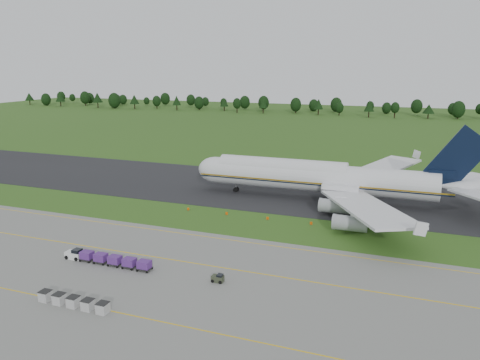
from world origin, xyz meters
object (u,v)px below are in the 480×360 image
at_px(uld_row, 73,302).
at_px(edge_markers, 247,216).
at_px(baggage_train, 106,259).
at_px(utility_cart, 218,279).
at_px(aircraft, 325,178).

relative_size(uld_row, edge_markers, 0.38).
height_order(baggage_train, utility_cart, baggage_train).
height_order(uld_row, edge_markers, uld_row).
relative_size(baggage_train, utility_cart, 9.04).
xyz_separation_m(baggage_train, utility_cart, (19.93, 0.38, -0.41)).
distance_m(utility_cart, edge_markers, 31.65).
bearing_deg(aircraft, uld_row, -109.48).
height_order(aircraft, edge_markers, aircraft).
relative_size(utility_cart, uld_row, 0.16).
distance_m(baggage_train, utility_cart, 19.94).
relative_size(aircraft, uld_row, 6.31).
relative_size(utility_cart, edge_markers, 0.06).
bearing_deg(baggage_train, uld_row, -72.02).
relative_size(aircraft, edge_markers, 2.43).
height_order(aircraft, uld_row, aircraft).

